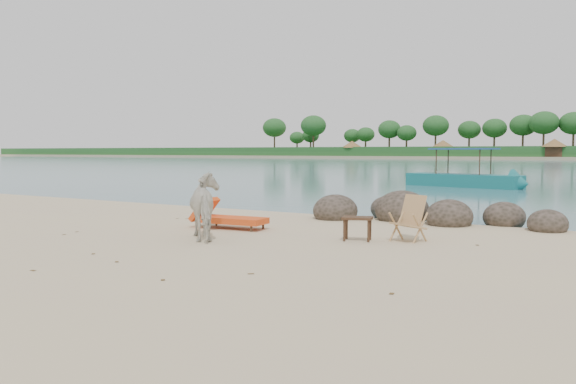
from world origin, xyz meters
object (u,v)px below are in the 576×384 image
lounge_chair (233,217)px  deck_chair (408,220)px  cow (208,207)px  boulders (418,214)px  boat_near (463,155)px  side_table (357,230)px

lounge_chair → deck_chair: bearing=-0.9°
cow → boulders: bearing=-166.7°
deck_chair → lounge_chair: bearing=-152.8°
deck_chair → boat_near: size_ratio=0.13×
boulders → boat_near: (-2.93, 16.84, 1.52)m
side_table → boulders: bearing=74.0°
deck_chair → boulders: bearing=127.7°
lounge_chair → boat_near: 20.73m
cow → deck_chair: cow is taller
cow → boat_near: boat_near is taller
side_table → deck_chair: bearing=11.8°
cow → deck_chair: bearing=157.6°
cow → side_table: 3.23m
cow → side_table: bearing=157.0°
boulders → cow: (-2.91, -5.36, 0.50)m
boat_near → lounge_chair: bearing=-78.5°
boulders → boat_near: size_ratio=0.91×
cow → side_table: (2.89, 1.36, -0.46)m
cow → boat_near: bearing=-138.2°
cow → side_table: size_ratio=2.71×
boat_near → deck_chair: bearing=-66.5°
side_table → boat_near: size_ratio=0.09×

